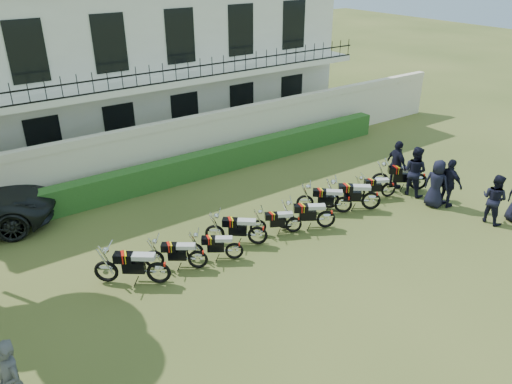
# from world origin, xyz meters

# --- Properties ---
(ground) EXTENTS (100.00, 100.00, 0.00)m
(ground) POSITION_xyz_m (0.00, 0.00, 0.00)
(ground) COLOR #3C4D1E
(ground) RESTS_ON ground
(perimeter_wall) EXTENTS (30.00, 0.35, 2.30)m
(perimeter_wall) POSITION_xyz_m (0.00, 8.00, 1.17)
(perimeter_wall) COLOR beige
(perimeter_wall) RESTS_ON ground
(hedge) EXTENTS (18.00, 0.60, 1.00)m
(hedge) POSITION_xyz_m (1.00, 7.20, 0.50)
(hedge) COLOR #24481A
(hedge) RESTS_ON ground
(building) EXTENTS (20.40, 9.60, 7.40)m
(building) POSITION_xyz_m (0.00, 13.96, 3.71)
(building) COLOR white
(building) RESTS_ON ground
(motorcycle_0) EXTENTS (1.77, 1.36, 1.16)m
(motorcycle_0) POSITION_xyz_m (-3.82, 1.49, 0.54)
(motorcycle_0) COLOR black
(motorcycle_0) RESTS_ON ground
(motorcycle_1) EXTENTS (1.56, 1.14, 1.01)m
(motorcycle_1) POSITION_xyz_m (-2.59, 1.52, 0.46)
(motorcycle_1) COLOR black
(motorcycle_1) RESTS_ON ground
(motorcycle_2) EXTENTS (1.49, 1.02, 0.94)m
(motorcycle_2) POSITION_xyz_m (-1.47, 1.32, 0.43)
(motorcycle_2) COLOR black
(motorcycle_2) RESTS_ON ground
(motorcycle_3) EXTENTS (1.59, 1.31, 1.08)m
(motorcycle_3) POSITION_xyz_m (-0.43, 1.60, 0.50)
(motorcycle_3) COLOR black
(motorcycle_3) RESTS_ON ground
(motorcycle_4) EXTENTS (1.57, 0.88, 0.93)m
(motorcycle_4) POSITION_xyz_m (0.95, 1.53, 0.43)
(motorcycle_4) COLOR black
(motorcycle_4) RESTS_ON ground
(motorcycle_5) EXTENTS (1.73, 1.10, 1.07)m
(motorcycle_5) POSITION_xyz_m (2.02, 1.16, 0.49)
(motorcycle_5) COLOR black
(motorcycle_5) RESTS_ON ground
(motorcycle_6) EXTENTS (1.54, 1.34, 1.06)m
(motorcycle_6) POSITION_xyz_m (3.21, 1.59, 0.49)
(motorcycle_6) COLOR black
(motorcycle_6) RESTS_ON ground
(motorcycle_7) EXTENTS (1.74, 1.39, 1.16)m
(motorcycle_7) POSITION_xyz_m (4.18, 1.22, 0.53)
(motorcycle_7) COLOR black
(motorcycle_7) RESTS_ON ground
(motorcycle_8) EXTENTS (1.58, 0.85, 0.94)m
(motorcycle_8) POSITION_xyz_m (5.47, 1.56, 0.43)
(motorcycle_8) COLOR black
(motorcycle_8) RESTS_ON ground
(motorcycle_9) EXTENTS (1.77, 1.36, 1.16)m
(motorcycle_9) POSITION_xyz_m (6.85, 1.31, 0.54)
(motorcycle_9) COLOR black
(motorcycle_9) RESTS_ON ground
(inspector) EXTENTS (0.65, 0.80, 1.90)m
(inspector) POSITION_xyz_m (-7.96, -1.01, 0.95)
(inspector) COLOR #555559
(inspector) RESTS_ON ground
(officer_1) EXTENTS (0.67, 0.85, 1.74)m
(officer_1) POSITION_xyz_m (6.90, -1.69, 0.87)
(officer_1) COLOR black
(officer_1) RESTS_ON ground
(officer_2) EXTENTS (0.47, 1.07, 1.80)m
(officer_2) POSITION_xyz_m (6.62, -0.11, 0.90)
(officer_2) COLOR black
(officer_2) RESTS_ON ground
(officer_3) EXTENTS (0.76, 0.97, 1.76)m
(officer_3) POSITION_xyz_m (6.28, 0.15, 0.88)
(officer_3) COLOR black
(officer_3) RESTS_ON ground
(officer_4) EXTENTS (0.87, 1.04, 1.91)m
(officer_4) POSITION_xyz_m (6.40, 1.22, 0.95)
(officer_4) COLOR black
(officer_4) RESTS_ON ground
(officer_5) EXTENTS (0.72, 1.19, 1.89)m
(officer_5) POSITION_xyz_m (6.34, 2.02, 0.95)
(officer_5) COLOR black
(officer_5) RESTS_ON ground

